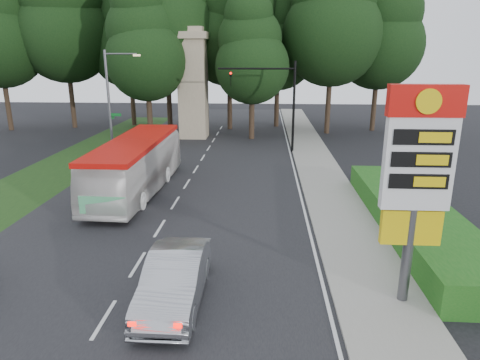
# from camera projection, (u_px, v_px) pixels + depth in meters

# --- Properties ---
(ground) EXTENTS (120.00, 120.00, 0.00)m
(ground) POSITION_uv_depth(u_px,v_px,m) (98.00, 330.00, 12.32)
(ground) COLOR black
(ground) RESTS_ON ground
(road_surface) EXTENTS (14.00, 80.00, 0.02)m
(road_surface) POSITION_uv_depth(u_px,v_px,m) (179.00, 197.00, 23.81)
(road_surface) COLOR black
(road_surface) RESTS_ON ground
(sidewalk_right) EXTENTS (3.00, 80.00, 0.12)m
(sidewalk_right) POSITION_uv_depth(u_px,v_px,m) (333.00, 199.00, 23.33)
(sidewalk_right) COLOR gray
(sidewalk_right) RESTS_ON ground
(grass_verge_left) EXTENTS (5.00, 50.00, 0.02)m
(grass_verge_left) POSITION_uv_depth(u_px,v_px,m) (62.00, 167.00, 30.08)
(grass_verge_left) COLOR #193814
(grass_verge_left) RESTS_ON ground
(hedge) EXTENTS (3.00, 14.00, 1.20)m
(hedge) POSITION_uv_depth(u_px,v_px,m) (414.00, 218.00, 19.18)
(hedge) COLOR #185216
(hedge) RESTS_ON ground
(gas_station_pylon) EXTENTS (2.10, 0.45, 6.85)m
(gas_station_pylon) POSITION_uv_depth(u_px,v_px,m) (418.00, 168.00, 12.47)
(gas_station_pylon) COLOR #59595E
(gas_station_pylon) RESTS_ON ground
(traffic_signal_mast) EXTENTS (6.10, 0.35, 7.20)m
(traffic_signal_mast) POSITION_uv_depth(u_px,v_px,m) (277.00, 94.00, 33.68)
(traffic_signal_mast) COLOR black
(traffic_signal_mast) RESTS_ON ground
(streetlight_signs) EXTENTS (2.75, 0.98, 8.00)m
(streetlight_signs) POSITION_uv_depth(u_px,v_px,m) (111.00, 98.00, 32.54)
(streetlight_signs) COLOR #59595E
(streetlight_signs) RESTS_ON ground
(monument) EXTENTS (3.00, 3.00, 10.05)m
(monument) POSITION_uv_depth(u_px,v_px,m) (193.00, 83.00, 39.73)
(monument) COLOR gray
(monument) RESTS_ON ground
(tree_west_mid) EXTENTS (9.80, 9.80, 19.25)m
(tree_west_mid) POSITION_uv_depth(u_px,v_px,m) (63.00, 13.00, 43.44)
(tree_west_mid) COLOR #2D2116
(tree_west_mid) RESTS_ON ground
(tree_west_near) EXTENTS (8.40, 8.40, 16.50)m
(tree_west_near) POSITION_uv_depth(u_px,v_px,m) (128.00, 32.00, 45.50)
(tree_west_near) COLOR #2D2116
(tree_west_near) RESTS_ON ground
(tree_center_left) EXTENTS (10.08, 10.08, 19.80)m
(tree_center_left) POSITION_uv_depth(u_px,v_px,m) (165.00, 7.00, 40.82)
(tree_center_left) COLOR #2D2116
(tree_center_left) RESTS_ON ground
(tree_center_right) EXTENTS (9.24, 9.24, 18.15)m
(tree_center_right) POSITION_uv_depth(u_px,v_px,m) (229.00, 20.00, 42.69)
(tree_center_right) COLOR #2D2116
(tree_center_right) RESTS_ON ground
(tree_east_near) EXTENTS (8.12, 8.12, 15.95)m
(tree_east_near) POSITION_uv_depth(u_px,v_px,m) (278.00, 34.00, 44.71)
(tree_east_near) COLOR #2D2116
(tree_east_near) RESTS_ON ground
(tree_east_mid) EXTENTS (9.52, 9.52, 18.70)m
(tree_east_mid) POSITION_uv_depth(u_px,v_px,m) (333.00, 14.00, 40.13)
(tree_east_mid) COLOR #2D2116
(tree_east_mid) RESTS_ON ground
(tree_far_east) EXTENTS (8.68, 8.68, 17.05)m
(tree_far_east) POSITION_uv_depth(u_px,v_px,m) (381.00, 26.00, 42.05)
(tree_far_east) COLOR #2D2116
(tree_far_east) RESTS_ON ground
(tree_monument_left) EXTENTS (7.28, 7.28, 14.30)m
(tree_monument_left) POSITION_uv_depth(u_px,v_px,m) (145.00, 43.00, 37.99)
(tree_monument_left) COLOR #2D2116
(tree_monument_left) RESTS_ON ground
(tree_monument_right) EXTENTS (6.72, 6.72, 13.20)m
(tree_monument_right) POSITION_uv_depth(u_px,v_px,m) (252.00, 50.00, 38.13)
(tree_monument_right) COLOR #2D2116
(tree_monument_right) RESTS_ON ground
(transit_bus) EXTENTS (2.91, 11.04, 3.05)m
(transit_bus) POSITION_uv_depth(u_px,v_px,m) (137.00, 166.00, 24.32)
(transit_bus) COLOR white
(transit_bus) RESTS_ON ground
(sedan_silver) EXTENTS (1.74, 4.95, 1.63)m
(sedan_silver) POSITION_uv_depth(u_px,v_px,m) (175.00, 279.00, 13.52)
(sedan_silver) COLOR #A4A5AB
(sedan_silver) RESTS_ON ground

